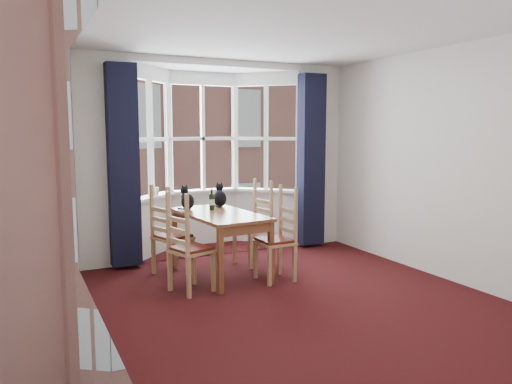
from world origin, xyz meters
TOP-DOWN VIEW (x-y plane):
  - floor at (0.00, 0.00)m, footprint 4.50×4.50m
  - ceiling at (0.00, 0.00)m, footprint 4.50×4.50m
  - wall_left at (-2.00, 0.00)m, footprint 0.00×4.50m
  - wall_right at (2.00, 0.00)m, footprint 0.00×4.50m
  - wall_near at (0.00, -2.25)m, footprint 4.00×0.00m
  - wall_back_pier_left at (-1.65, 2.25)m, footprint 0.70×0.12m
  - wall_back_pier_right at (1.65, 2.25)m, footprint 0.70×0.12m
  - bay_window at (0.00, 2.75)m, footprint 2.76×0.94m
  - curtain_left at (-1.42, 2.07)m, footprint 0.38×0.22m
  - curtain_right at (1.42, 2.07)m, footprint 0.38×0.22m
  - dining_table at (-0.42, 1.25)m, footprint 0.90×1.50m
  - chair_left_near at (-1.04, 0.76)m, footprint 0.51×0.52m
  - chair_left_far at (-1.03, 1.50)m, footprint 0.51×0.52m
  - chair_right_near at (0.18, 0.75)m, footprint 0.41×0.43m
  - chair_right_far at (0.26, 1.55)m, footprint 0.48×0.49m
  - cat_left at (-0.69, 1.71)m, footprint 0.21×0.26m
  - cat_right at (-0.21, 1.76)m, footprint 0.23×0.27m
  - wine_bottle at (-0.42, 1.51)m, footprint 0.07×0.07m
  - candle_tall at (-0.86, 2.60)m, footprint 0.06×0.06m
  - candle_short at (-0.66, 2.63)m, footprint 0.06×0.06m
  - street at (0.00, 32.25)m, footprint 80.00×80.00m
  - tenement_building at (0.00, 14.01)m, footprint 18.40×7.80m

SIDE VIEW (x-z plane):
  - street at x=0.00m, z-range -6.00..-6.00m
  - floor at x=0.00m, z-range 0.00..0.00m
  - chair_left_near at x=-1.04m, z-range 0.01..0.93m
  - chair_left_far at x=-1.03m, z-range 0.01..0.93m
  - chair_right_near at x=0.18m, z-range 0.01..0.93m
  - chair_right_far at x=0.26m, z-range 0.01..0.93m
  - dining_table at x=-0.42m, z-range 0.30..1.09m
  - wine_bottle at x=-0.42m, z-range 0.77..1.04m
  - cat_left at x=-0.69m, z-range 0.75..1.07m
  - cat_right at x=-0.21m, z-range 0.75..1.08m
  - candle_short at x=-0.66m, z-range 0.87..0.97m
  - candle_tall at x=-0.86m, z-range 0.87..0.99m
  - curtain_left at x=-1.42m, z-range 0.05..2.65m
  - curtain_right at x=1.42m, z-range 0.05..2.65m
  - wall_left at x=-2.00m, z-range -0.85..3.65m
  - wall_right at x=2.00m, z-range -0.85..3.65m
  - wall_near at x=0.00m, z-range -0.60..3.40m
  - wall_back_pier_left at x=-1.65m, z-range 0.00..2.80m
  - wall_back_pier_right at x=1.65m, z-range 0.00..2.80m
  - bay_window at x=0.00m, z-range 0.00..2.80m
  - tenement_building at x=0.00m, z-range -6.00..9.20m
  - ceiling at x=0.00m, z-range 2.80..2.80m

